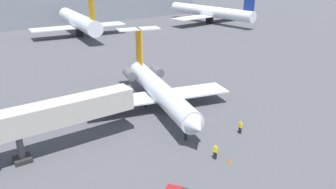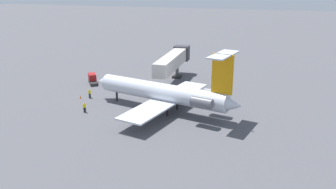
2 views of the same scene
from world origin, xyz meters
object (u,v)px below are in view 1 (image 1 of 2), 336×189
object	(u,v)px
traffic_cone_near	(230,161)
parked_airliner_centre	(210,12)
jet_bridge	(45,117)
parked_airliner_west_mid	(79,21)
ground_crew_marshaller	(240,127)
regional_jet	(158,89)
ground_crew_loader	(215,152)

from	to	relation	value
traffic_cone_near	parked_airliner_centre	distance (m)	92.25
parked_airliner_centre	traffic_cone_near	bearing A→B (deg)	-129.40
jet_bridge	parked_airliner_west_mid	bearing A→B (deg)	66.85
ground_crew_marshaller	parked_airliner_centre	size ratio (longest dim) A/B	0.04
ground_crew_marshaller	traffic_cone_near	bearing A→B (deg)	-144.04
ground_crew_marshaller	regional_jet	bearing A→B (deg)	109.70
jet_bridge	ground_crew_marshaller	size ratio (longest dim) A/B	10.95
ground_crew_loader	jet_bridge	bearing A→B (deg)	142.27
parked_airliner_centre	ground_crew_loader	bearing A→B (deg)	-130.37
ground_crew_marshaller	parked_airliner_west_mid	xyz separation A→B (m)	(5.33, 70.72, 3.57)
regional_jet	jet_bridge	bearing A→B (deg)	-167.92
jet_bridge	ground_crew_marshaller	distance (m)	23.20
parked_airliner_centre	ground_crew_marshaller	bearing A→B (deg)	-128.19
parked_airliner_west_mid	parked_airliner_centre	xyz separation A→B (m)	(47.38, -3.71, -0.31)
regional_jet	traffic_cone_near	distance (m)	16.73
jet_bridge	parked_airliner_centre	size ratio (longest dim) A/B	0.49
regional_jet	parked_airliner_centre	xyz separation A→B (m)	(57.08, 54.80, 0.94)
regional_jet	jet_bridge	xyz separation A→B (m)	(-16.85, -3.61, 1.35)
regional_jet	jet_bridge	world-z (taller)	regional_jet
regional_jet	traffic_cone_near	world-z (taller)	regional_jet
regional_jet	parked_airliner_west_mid	size ratio (longest dim) A/B	0.80
traffic_cone_near	parked_airliner_west_mid	bearing A→B (deg)	81.55
traffic_cone_near	regional_jet	bearing A→B (deg)	85.04
regional_jet	traffic_cone_near	bearing A→B (deg)	-94.96
jet_bridge	ground_crew_loader	distance (m)	18.89
parked_airliner_centre	jet_bridge	bearing A→B (deg)	-141.69
ground_crew_loader	traffic_cone_near	world-z (taller)	ground_crew_loader
regional_jet	ground_crew_loader	xyz separation A→B (m)	(-2.20, -14.94, -2.32)
ground_crew_loader	parked_airliner_centre	distance (m)	91.60
jet_bridge	parked_airliner_west_mid	world-z (taller)	parked_airliner_west_mid
regional_jet	ground_crew_marshaller	xyz separation A→B (m)	(4.37, -12.21, -2.32)
traffic_cone_near	parked_airliner_west_mid	size ratio (longest dim) A/B	0.02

